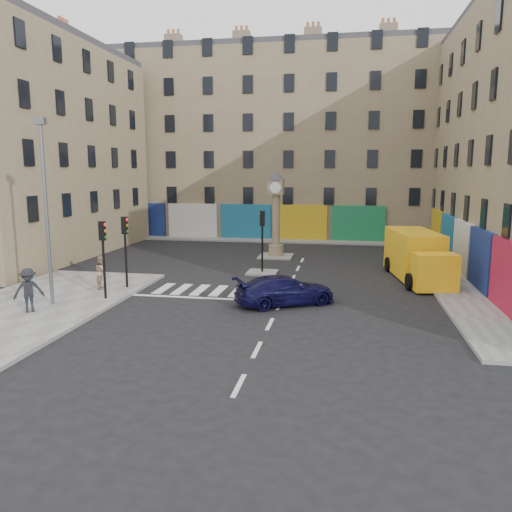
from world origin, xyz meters
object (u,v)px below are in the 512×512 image
(traffic_light_island, at_px, (262,231))
(pedestrian_blue, at_px, (30,285))
(traffic_light_left_near, at_px, (103,247))
(pedestrian_dark, at_px, (29,290))
(traffic_light_left_far, at_px, (125,240))
(navy_sedan, at_px, (285,290))
(yellow_van, at_px, (417,256))
(lamp_post, at_px, (46,202))
(pedestrian_tan, at_px, (102,272))
(clock_pillar, at_px, (276,208))

(traffic_light_island, relative_size, pedestrian_blue, 2.31)
(traffic_light_left_near, relative_size, pedestrian_dark, 1.92)
(traffic_light_left_far, xyz_separation_m, pedestrian_dark, (-2.11, -5.16, -1.51))
(traffic_light_left_far, height_order, navy_sedan, traffic_light_left_far)
(traffic_light_island, distance_m, yellow_van, 9.10)
(traffic_light_left_far, xyz_separation_m, pedestrian_blue, (-3.10, -3.62, -1.67))
(lamp_post, bearing_deg, traffic_light_left_far, 63.43)
(traffic_light_left_near, relative_size, yellow_van, 0.48)
(lamp_post, bearing_deg, navy_sedan, 12.72)
(lamp_post, relative_size, pedestrian_dark, 4.32)
(lamp_post, bearing_deg, traffic_light_left_near, 36.38)
(traffic_light_left_near, bearing_deg, pedestrian_dark, -127.39)
(traffic_light_island, relative_size, pedestrian_tan, 2.14)
(traffic_light_left_near, xyz_separation_m, pedestrian_blue, (-3.10, -1.22, -1.67))
(traffic_light_island, xyz_separation_m, clock_pillar, (0.00, 6.00, 0.96))
(pedestrian_blue, distance_m, pedestrian_tan, 3.67)
(yellow_van, bearing_deg, pedestrian_dark, -156.62)
(traffic_light_island, xyz_separation_m, pedestrian_tan, (-7.41, -5.94, -1.58))
(yellow_van, distance_m, pedestrian_dark, 20.43)
(lamp_post, xyz_separation_m, pedestrian_dark, (-0.21, -1.36, -3.68))
(traffic_light_left_near, distance_m, pedestrian_tan, 2.70)
(navy_sedan, relative_size, pedestrian_tan, 2.73)
(traffic_light_left_near, relative_size, pedestrian_blue, 2.31)
(traffic_light_left_far, height_order, lamp_post, lamp_post)
(traffic_light_island, relative_size, clock_pillar, 0.61)
(traffic_light_left_near, height_order, lamp_post, lamp_post)
(pedestrian_tan, bearing_deg, clock_pillar, -56.60)
(navy_sedan, bearing_deg, clock_pillar, -19.66)
(yellow_van, bearing_deg, navy_sedan, -142.41)
(traffic_light_left_near, xyz_separation_m, pedestrian_tan, (-1.11, 1.86, -1.61))
(navy_sedan, distance_m, pedestrian_dark, 11.28)
(clock_pillar, bearing_deg, lamp_post, -118.35)
(pedestrian_tan, bearing_deg, traffic_light_left_near, -173.98)
(pedestrian_blue, height_order, pedestrian_tan, pedestrian_tan)
(clock_pillar, distance_m, pedestrian_tan, 14.27)
(lamp_post, xyz_separation_m, clock_pillar, (8.20, 15.20, -1.24))
(yellow_van, xyz_separation_m, pedestrian_dark, (-17.42, -10.67, -0.23))
(traffic_light_island, xyz_separation_m, navy_sedan, (2.23, -6.85, -1.91))
(traffic_light_left_far, bearing_deg, navy_sedan, -9.64)
(traffic_light_left_far, distance_m, pedestrian_tan, 2.03)
(yellow_van, distance_m, pedestrian_tan, 17.50)
(navy_sedan, height_order, pedestrian_blue, pedestrian_blue)
(traffic_light_left_far, relative_size, traffic_light_island, 1.00)
(traffic_light_left_far, bearing_deg, traffic_light_left_near, -90.00)
(pedestrian_tan, bearing_deg, traffic_light_left_far, -88.86)
(traffic_light_left_near, xyz_separation_m, navy_sedan, (8.53, 0.95, -1.94))
(traffic_light_left_near, height_order, yellow_van, traffic_light_left_near)
(traffic_light_left_near, height_order, pedestrian_dark, traffic_light_left_near)
(pedestrian_blue, bearing_deg, pedestrian_tan, -32.69)
(navy_sedan, height_order, yellow_van, yellow_van)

